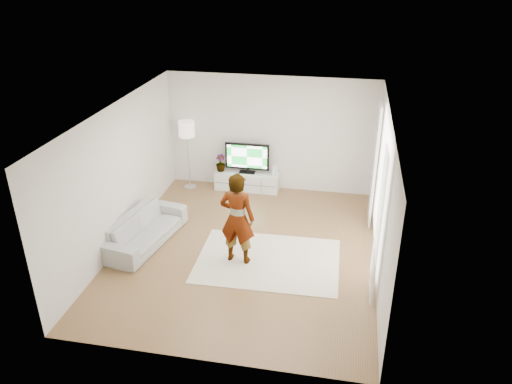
% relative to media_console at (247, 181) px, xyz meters
% --- Properties ---
extents(floor, '(6.00, 6.00, 0.00)m').
position_rel_media_console_xyz_m(floor, '(0.54, -2.76, -0.22)').
color(floor, '#9B6B46').
rests_on(floor, ground).
extents(ceiling, '(6.00, 6.00, 0.00)m').
position_rel_media_console_xyz_m(ceiling, '(0.54, -2.76, 2.58)').
color(ceiling, white).
rests_on(ceiling, wall_back).
extents(wall_left, '(0.02, 6.00, 2.80)m').
position_rel_media_console_xyz_m(wall_left, '(-1.96, -2.76, 1.18)').
color(wall_left, silver).
rests_on(wall_left, floor).
extents(wall_right, '(0.02, 6.00, 2.80)m').
position_rel_media_console_xyz_m(wall_right, '(3.04, -2.76, 1.18)').
color(wall_right, silver).
rests_on(wall_right, floor).
extents(wall_back, '(5.00, 0.02, 2.80)m').
position_rel_media_console_xyz_m(wall_back, '(0.54, 0.24, 1.18)').
color(wall_back, silver).
rests_on(wall_back, floor).
extents(wall_front, '(5.00, 0.02, 2.80)m').
position_rel_media_console_xyz_m(wall_front, '(0.54, -5.76, 1.18)').
color(wall_front, silver).
rests_on(wall_front, floor).
extents(window, '(0.01, 2.60, 2.50)m').
position_rel_media_console_xyz_m(window, '(3.02, -2.46, 1.23)').
color(window, white).
rests_on(window, wall_right).
extents(curtain_near, '(0.04, 0.70, 2.60)m').
position_rel_media_console_xyz_m(curtain_near, '(2.94, -3.76, 1.13)').
color(curtain_near, white).
rests_on(curtain_near, floor).
extents(curtain_far, '(0.04, 0.70, 2.60)m').
position_rel_media_console_xyz_m(curtain_far, '(2.94, -1.16, 1.13)').
color(curtain_far, white).
rests_on(curtain_far, floor).
extents(media_console, '(1.57, 0.45, 0.44)m').
position_rel_media_console_xyz_m(media_console, '(0.00, 0.00, 0.00)').
color(media_console, white).
rests_on(media_console, floor).
extents(television, '(1.08, 0.21, 0.75)m').
position_rel_media_console_xyz_m(television, '(-0.00, 0.03, 0.63)').
color(television, black).
rests_on(television, media_console).
extents(game_console, '(0.10, 0.19, 0.25)m').
position_rel_media_console_xyz_m(game_console, '(0.69, -0.00, 0.34)').
color(game_console, white).
rests_on(game_console, media_console).
extents(potted_plant, '(0.26, 0.26, 0.42)m').
position_rel_media_console_xyz_m(potted_plant, '(-0.67, 0.00, 0.43)').
color(potted_plant, '#3F7238').
rests_on(potted_plant, media_console).
extents(rug, '(2.72, 1.99, 0.01)m').
position_rel_media_console_xyz_m(rug, '(1.04, -3.05, -0.21)').
color(rug, white).
rests_on(rug, floor).
extents(player, '(0.69, 0.49, 1.80)m').
position_rel_media_console_xyz_m(player, '(0.48, -3.14, 0.69)').
color(player, '#334772').
rests_on(player, rug).
extents(sofa, '(1.17, 2.21, 0.61)m').
position_rel_media_console_xyz_m(sofa, '(-1.50, -2.85, 0.09)').
color(sofa, '#BBBBB6').
rests_on(sofa, floor).
extents(floor_lamp, '(0.38, 0.38, 1.71)m').
position_rel_media_console_xyz_m(floor_lamp, '(-1.43, -0.14, 1.22)').
color(floor_lamp, silver).
rests_on(floor_lamp, floor).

